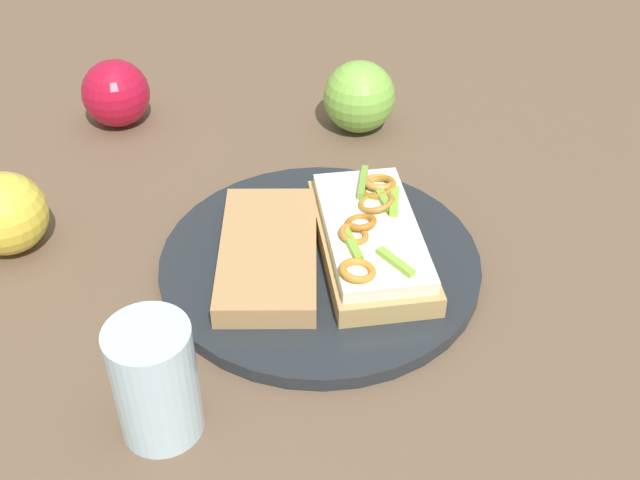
{
  "coord_description": "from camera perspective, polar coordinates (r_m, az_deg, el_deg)",
  "views": [
    {
      "loc": [
        0.45,
        -0.31,
        0.48
      ],
      "look_at": [
        0.0,
        0.0,
        0.03
      ],
      "focal_mm": 44.88,
      "sensor_mm": 36.0,
      "label": 1
    }
  ],
  "objects": [
    {
      "name": "plate",
      "position": [
        0.72,
        -0.0,
        -1.63
      ],
      "size": [
        0.29,
        0.29,
        0.01
      ],
      "primitive_type": "cylinder",
      "color": "#21262C",
      "rests_on": "ground_plane"
    },
    {
      "name": "apple_3",
      "position": [
        0.9,
        2.82,
        10.17
      ],
      "size": [
        0.08,
        0.08,
        0.08
      ],
      "primitive_type": "sphere",
      "rotation": [
        0.0,
        0.0,
        6.22
      ],
      "color": "#7CB543",
      "rests_on": "ground_plane"
    },
    {
      "name": "apple_0",
      "position": [
        0.78,
        -21.53,
        1.77
      ],
      "size": [
        0.09,
        0.09,
        0.08
      ],
      "primitive_type": "sphere",
      "rotation": [
        0.0,
        0.0,
        6.08
      ],
      "color": "gold",
      "rests_on": "ground_plane"
    },
    {
      "name": "ground_plane",
      "position": [
        0.72,
        -0.0,
        -2.02
      ],
      "size": [
        2.0,
        2.0,
        0.0
      ],
      "primitive_type": "plane",
      "color": "brown",
      "rests_on": "ground"
    },
    {
      "name": "apple_1",
      "position": [
        0.94,
        -14.35,
        10.1
      ],
      "size": [
        0.11,
        0.11,
        0.08
      ],
      "primitive_type": "sphere",
      "rotation": [
        0.0,
        0.0,
        3.96
      ],
      "color": "#AF102A",
      "rests_on": "ground_plane"
    },
    {
      "name": "bread_slice_side",
      "position": [
        0.7,
        -3.7,
        -0.94
      ],
      "size": [
        0.18,
        0.16,
        0.02
      ],
      "primitive_type": "cube",
      "rotation": [
        0.0,
        0.0,
        5.68
      ],
      "color": "#AC804F",
      "rests_on": "plate"
    },
    {
      "name": "drinking_glass",
      "position": [
        0.58,
        -11.67,
        -9.84
      ],
      "size": [
        0.06,
        0.06,
        0.1
      ],
      "primitive_type": "cylinder",
      "color": "silver",
      "rests_on": "ground_plane"
    },
    {
      "name": "sandwich",
      "position": [
        0.71,
        3.66,
        0.22
      ],
      "size": [
        0.2,
        0.16,
        0.04
      ],
      "rotation": [
        0.0,
        0.0,
        5.82
      ],
      "color": "tan",
      "rests_on": "plate"
    }
  ]
}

